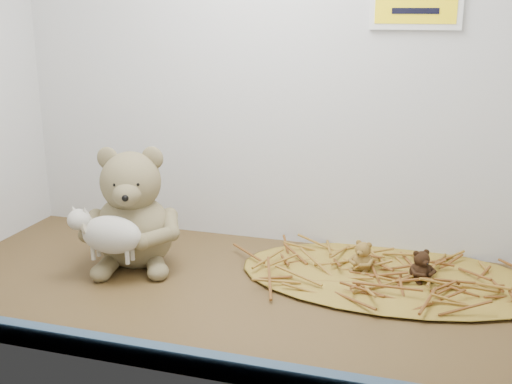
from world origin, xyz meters
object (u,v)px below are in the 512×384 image
(toy_lamb, at_px, (112,235))
(mini_teddy_brown, at_px, (421,264))
(mini_teddy_tan, at_px, (363,255))
(main_teddy, at_px, (132,207))

(toy_lamb, distance_m, mini_teddy_brown, 0.61)
(mini_teddy_tan, bearing_deg, toy_lamb, -140.84)
(mini_teddy_tan, relative_size, mini_teddy_brown, 1.00)
(main_teddy, distance_m, mini_teddy_brown, 0.60)
(main_teddy, xyz_separation_m, mini_teddy_tan, (0.47, 0.08, -0.08))
(mini_teddy_tan, xyz_separation_m, mini_teddy_brown, (0.12, -0.02, -0.00))
(main_teddy, xyz_separation_m, mini_teddy_brown, (0.59, 0.07, -0.08))
(toy_lamb, bearing_deg, main_teddy, 90.00)
(toy_lamb, xyz_separation_m, mini_teddy_tan, (0.47, 0.17, -0.05))
(mini_teddy_brown, bearing_deg, mini_teddy_tan, 136.56)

